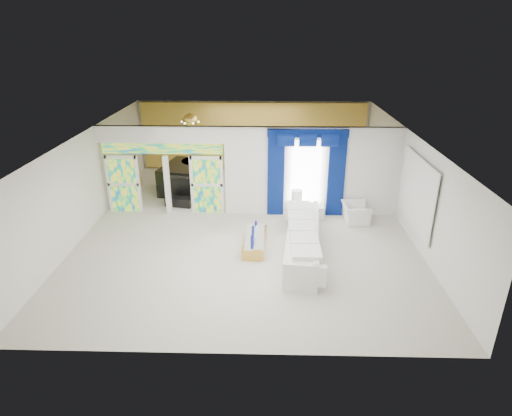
{
  "coord_description": "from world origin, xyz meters",
  "views": [
    {
      "loc": [
        0.61,
        -12.71,
        5.99
      ],
      "look_at": [
        0.3,
        -1.2,
        1.1
      ],
      "focal_mm": 30.27,
      "sensor_mm": 36.0,
      "label": 1
    }
  ],
  "objects_px": {
    "coffee_table": "(255,242)",
    "console_table": "(305,212)",
    "armchair": "(355,213)",
    "grand_piano": "(186,177)",
    "white_sofa": "(302,241)"
  },
  "relations": [
    {
      "from": "armchair",
      "to": "grand_piano",
      "type": "distance_m",
      "value": 6.67
    },
    {
      "from": "white_sofa",
      "to": "console_table",
      "type": "xyz_separation_m",
      "value": [
        0.27,
        2.45,
        -0.18
      ]
    },
    {
      "from": "console_table",
      "to": "armchair",
      "type": "xyz_separation_m",
      "value": [
        1.62,
        -0.25,
        0.1
      ]
    },
    {
      "from": "coffee_table",
      "to": "armchair",
      "type": "bearing_deg",
      "value": 30.35
    },
    {
      "from": "coffee_table",
      "to": "grand_piano",
      "type": "relative_size",
      "value": 0.78
    },
    {
      "from": "armchair",
      "to": "white_sofa",
      "type": "bearing_deg",
      "value": 137.43
    },
    {
      "from": "armchair",
      "to": "console_table",
      "type": "bearing_deg",
      "value": 79.44
    },
    {
      "from": "console_table",
      "to": "armchair",
      "type": "distance_m",
      "value": 1.65
    },
    {
      "from": "armchair",
      "to": "grand_piano",
      "type": "height_order",
      "value": "grand_piano"
    },
    {
      "from": "console_table",
      "to": "armchair",
      "type": "relative_size",
      "value": 1.29
    },
    {
      "from": "coffee_table",
      "to": "console_table",
      "type": "bearing_deg",
      "value": 52.99
    },
    {
      "from": "white_sofa",
      "to": "grand_piano",
      "type": "xyz_separation_m",
      "value": [
        -4.16,
        4.98,
        0.14
      ]
    },
    {
      "from": "coffee_table",
      "to": "grand_piano",
      "type": "xyz_separation_m",
      "value": [
        -2.81,
        4.68,
        0.34
      ]
    },
    {
      "from": "coffee_table",
      "to": "console_table",
      "type": "xyz_separation_m",
      "value": [
        1.62,
        2.15,
        0.02
      ]
    },
    {
      "from": "white_sofa",
      "to": "grand_piano",
      "type": "relative_size",
      "value": 1.93
    }
  ]
}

